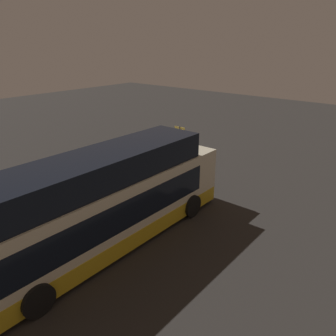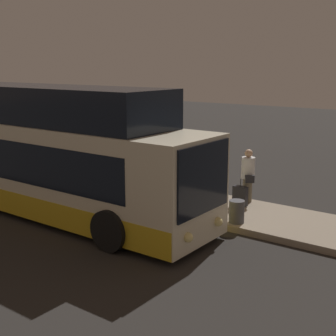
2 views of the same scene
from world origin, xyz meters
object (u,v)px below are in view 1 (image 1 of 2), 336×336
at_px(sign_post, 180,138).
at_px(passenger_waiting, 88,180).
at_px(bus_lead, 103,208).
at_px(passenger_boarding, 129,163).
at_px(suitcase, 136,175).
at_px(passenger_with_bags, 110,183).
at_px(trash_bin, 163,178).

bearing_deg(sign_post, passenger_waiting, 178.14).
relative_size(bus_lead, passenger_boarding, 7.05).
distance_m(bus_lead, sign_post, 10.36).
relative_size(passenger_waiting, suitcase, 1.90).
bearing_deg(passenger_waiting, suitcase, -142.60).
xyz_separation_m(passenger_with_bags, trash_bin, (3.49, -0.51, -0.69)).
relative_size(passenger_with_bags, suitcase, 2.13).
bearing_deg(suitcase, trash_bin, -65.52).
xyz_separation_m(bus_lead, trash_bin, (6.03, 2.08, -1.24)).
distance_m(passenger_boarding, passenger_waiting, 3.08).
distance_m(passenger_boarding, sign_post, 4.39).
bearing_deg(sign_post, suitcase, -178.23).
xyz_separation_m(passenger_waiting, trash_bin, (3.78, -1.89, -0.56)).
bearing_deg(suitcase, passenger_waiting, 173.09).
height_order(passenger_boarding, trash_bin, passenger_boarding).
height_order(bus_lead, trash_bin, bus_lead).
distance_m(passenger_with_bags, suitcase, 3.06).
distance_m(passenger_waiting, sign_post, 7.44).
xyz_separation_m(bus_lead, passenger_with_bags, (2.54, 2.59, -0.55)).
bearing_deg(suitcase, bus_lead, -145.99).
height_order(bus_lead, sign_post, bus_lead).
height_order(passenger_boarding, suitcase, passenger_boarding).
distance_m(bus_lead, passenger_with_bags, 3.67).
relative_size(passenger_boarding, trash_bin, 2.69).
height_order(bus_lead, passenger_boarding, bus_lead).
distance_m(suitcase, sign_post, 4.49).
distance_m(bus_lead, suitcase, 6.56).
bearing_deg(passenger_boarding, trash_bin, 71.10).
xyz_separation_m(suitcase, sign_post, (4.32, 0.13, 1.23)).
xyz_separation_m(passenger_with_bags, sign_post, (7.12, 1.15, 0.53)).
bearing_deg(passenger_boarding, suitcase, 52.95).
bearing_deg(trash_bin, sign_post, 24.47).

